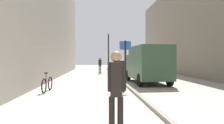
% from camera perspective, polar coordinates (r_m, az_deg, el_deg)
% --- Properties ---
extents(ground_plane, '(80.00, 80.00, 0.00)m').
position_cam_1_polar(ground_plane, '(13.49, -3.50, -6.13)').
color(ground_plane, '#A8A093').
extents(building_facade_left, '(2.97, 40.00, 10.79)m').
position_cam_1_polar(building_facade_left, '(14.70, -24.56, 15.57)').
color(building_facade_left, gray).
rests_on(building_facade_left, ground_plane).
extents(kerb_strip, '(0.16, 40.00, 0.12)m').
position_cam_1_polar(kerb_strip, '(13.61, 3.20, -5.81)').
color(kerb_strip, gray).
rests_on(kerb_strip, ground_plane).
extents(pedestrian_main_foreground, '(0.34, 0.27, 1.80)m').
position_cam_1_polar(pedestrian_main_foreground, '(21.85, -3.46, -0.72)').
color(pedestrian_main_foreground, brown).
rests_on(pedestrian_main_foreground, ground_plane).
extents(pedestrian_mid_block, '(0.36, 0.24, 1.82)m').
position_cam_1_polar(pedestrian_mid_block, '(4.24, 1.17, -7.25)').
color(pedestrian_mid_block, black).
rests_on(pedestrian_mid_block, ground_plane).
extents(delivery_van, '(2.26, 4.97, 2.48)m').
position_cam_1_polar(delivery_van, '(13.76, 9.96, -0.47)').
color(delivery_van, '#335138').
rests_on(delivery_van, ground_plane).
extents(parked_car, '(1.97, 4.27, 1.45)m').
position_cam_1_polar(parked_car, '(21.33, 3.57, -1.63)').
color(parked_car, maroon).
rests_on(parked_car, ground_plane).
extents(street_sign_post, '(0.60, 0.10, 2.60)m').
position_cam_1_polar(street_sign_post, '(10.43, 3.81, 0.32)').
color(street_sign_post, black).
rests_on(street_sign_post, ground_plane).
extents(lamp_post, '(0.28, 0.28, 4.76)m').
position_cam_1_polar(lamp_post, '(23.04, -1.02, 3.56)').
color(lamp_post, black).
rests_on(lamp_post, ground_plane).
extents(bicycle_leaning, '(0.15, 1.77, 0.98)m').
position_cam_1_polar(bicycle_leaning, '(10.57, -18.02, -6.04)').
color(bicycle_leaning, black).
rests_on(bicycle_leaning, ground_plane).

